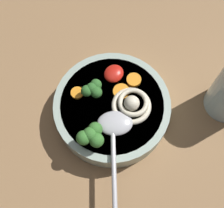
# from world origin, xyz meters

# --- Properties ---
(table_slab) EXTENTS (1.20, 1.20, 0.03)m
(table_slab) POSITION_xyz_m (0.00, 0.00, 0.01)
(table_slab) COLOR #936D47
(table_slab) RESTS_ON ground
(soup_bowl) EXTENTS (0.21, 0.21, 0.05)m
(soup_bowl) POSITION_xyz_m (0.03, 0.03, 0.05)
(soup_bowl) COLOR #9EB2A3
(soup_bowl) RESTS_ON table_slab
(noodle_pile) EXTENTS (0.08, 0.07, 0.03)m
(noodle_pile) POSITION_xyz_m (0.04, 0.00, 0.08)
(noodle_pile) COLOR beige
(noodle_pile) RESTS_ON soup_bowl
(soup_spoon) EXTENTS (0.15, 0.14, 0.02)m
(soup_spoon) POSITION_xyz_m (-0.01, -0.01, 0.08)
(soup_spoon) COLOR #B7B7BC
(soup_spoon) RESTS_ON soup_bowl
(chili_sauce_dollop) EXTENTS (0.04, 0.03, 0.02)m
(chili_sauce_dollop) POSITION_xyz_m (0.07, 0.06, 0.08)
(chili_sauce_dollop) COLOR red
(chili_sauce_dollop) RESTS_ON soup_bowl
(broccoli_floret_rear) EXTENTS (0.04, 0.03, 0.03)m
(broccoli_floret_rear) POSITION_xyz_m (0.02, 0.07, 0.09)
(broccoli_floret_rear) COLOR #7A9E60
(broccoli_floret_rear) RESTS_ON soup_bowl
(broccoli_floret_beside_chili) EXTENTS (0.05, 0.04, 0.04)m
(broccoli_floret_beside_chili) POSITION_xyz_m (-0.04, 0.01, 0.10)
(broccoli_floret_beside_chili) COLOR #7A9E60
(broccoli_floret_beside_chili) RESTS_ON soup_bowl
(carrot_slice_front) EXTENTS (0.02, 0.02, 0.01)m
(carrot_slice_front) POSITION_xyz_m (-0.00, 0.09, 0.08)
(carrot_slice_front) COLOR orange
(carrot_slice_front) RESTS_ON soup_bowl
(carrot_slice_extra_b) EXTENTS (0.03, 0.03, 0.01)m
(carrot_slice_extra_b) POSITION_xyz_m (0.05, 0.03, 0.08)
(carrot_slice_extra_b) COLOR orange
(carrot_slice_extra_b) RESTS_ON soup_bowl
(carrot_slice_center) EXTENTS (0.03, 0.03, 0.01)m
(carrot_slice_center) POSITION_xyz_m (0.09, 0.03, 0.08)
(carrot_slice_center) COLOR orange
(carrot_slice_center) RESTS_ON soup_bowl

